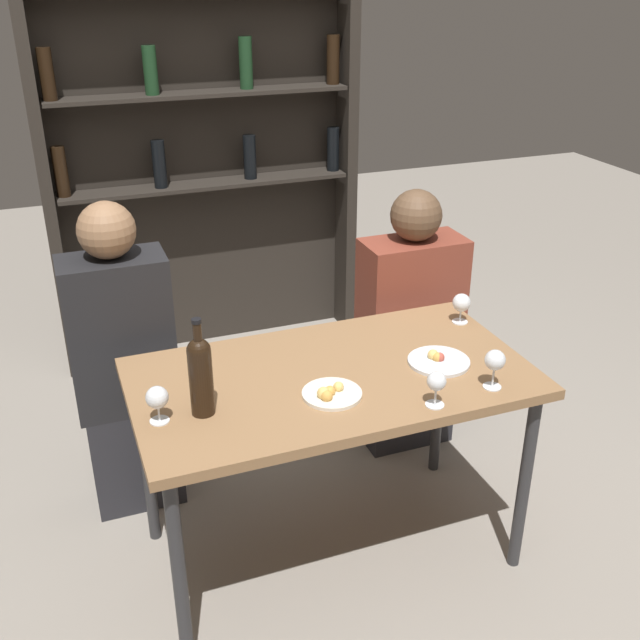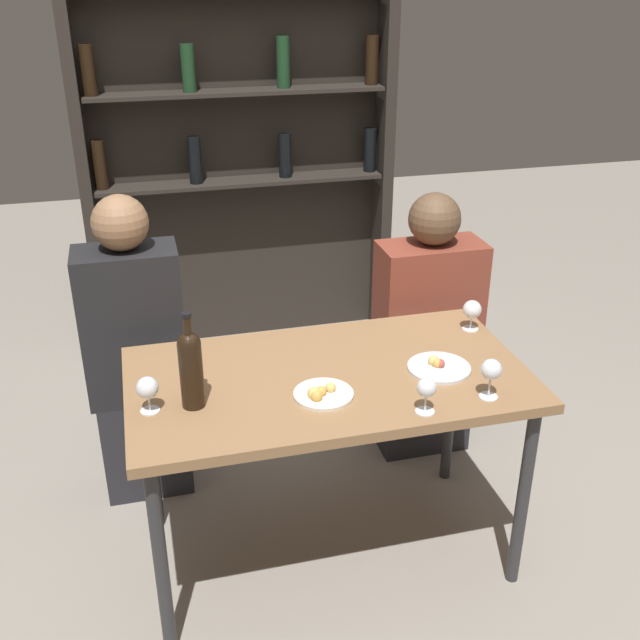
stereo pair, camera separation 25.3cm
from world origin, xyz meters
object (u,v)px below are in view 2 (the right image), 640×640
object	(u,v)px
wine_glass_0	(148,389)
food_plate_1	(322,394)
wine_bottle	(191,366)
wine_glass_2	(491,371)
seated_person_left	(137,360)
seated_person_right	(426,335)
wine_glass_3	(472,310)
food_plate_0	(438,367)
wine_glass_1	(426,389)

from	to	relation	value
wine_glass_0	food_plate_1	world-z (taller)	wine_glass_0
wine_bottle	wine_glass_0	size ratio (longest dim) A/B	2.68
wine_glass_2	seated_person_left	world-z (taller)	seated_person_left
seated_person_right	wine_glass_3	bearing A→B (deg)	-88.39
food_plate_0	food_plate_1	distance (m)	0.43
wine_glass_3	seated_person_right	distance (m)	0.48
wine_glass_3	seated_person_left	xyz separation A→B (m)	(-1.23, 0.38, -0.24)
wine_glass_2	seated_person_left	size ratio (longest dim) A/B	0.11
wine_bottle	seated_person_right	size ratio (longest dim) A/B	0.27
seated_person_left	seated_person_right	size ratio (longest dim) A/B	1.07
food_plate_1	wine_bottle	bearing A→B (deg)	172.48
wine_bottle	wine_glass_2	bearing A→B (deg)	-11.51
food_plate_0	seated_person_right	distance (m)	0.70
wine_glass_0	food_plate_0	bearing A→B (deg)	1.34
food_plate_0	wine_glass_2	bearing A→B (deg)	-67.81
wine_glass_1	wine_glass_3	distance (m)	0.62
wine_glass_1	food_plate_1	xyz separation A→B (m)	(-0.28, 0.16, -0.07)
wine_bottle	wine_glass_1	bearing A→B (deg)	-17.55
wine_glass_1	food_plate_0	size ratio (longest dim) A/B	0.55
wine_glass_1	seated_person_left	size ratio (longest dim) A/B	0.09
seated_person_right	wine_glass_2	bearing A→B (deg)	-99.41
wine_glass_0	seated_person_right	world-z (taller)	seated_person_right
seated_person_right	food_plate_0	bearing A→B (deg)	-109.47
wine_bottle	wine_glass_1	xyz separation A→B (m)	(0.68, -0.22, -0.06)
wine_glass_2	wine_glass_3	bearing A→B (deg)	71.98
wine_glass_2	food_plate_1	size ratio (longest dim) A/B	0.70
wine_bottle	seated_person_right	xyz separation A→B (m)	(1.05, 0.65, -0.35)
wine_glass_2	food_plate_1	world-z (taller)	wine_glass_2
wine_glass_2	seated_person_right	world-z (taller)	seated_person_right
wine_glass_0	seated_person_left	bearing A→B (deg)	93.09
wine_bottle	seated_person_left	xyz separation A→B (m)	(-0.17, 0.65, -0.31)
wine_glass_1	wine_glass_0	bearing A→B (deg)	165.28
wine_glass_3	food_plate_0	distance (m)	0.35
food_plate_0	food_plate_1	size ratio (longest dim) A/B	1.11
wine_glass_0	seated_person_left	world-z (taller)	seated_person_left
wine_glass_2	food_plate_0	world-z (taller)	wine_glass_2
wine_glass_1	wine_glass_2	xyz separation A→B (m)	(0.23, 0.03, 0.01)
food_plate_0	seated_person_left	xyz separation A→B (m)	(-1.00, 0.63, -0.17)
wine_glass_0	food_plate_1	size ratio (longest dim) A/B	0.62
seated_person_left	food_plate_1	bearing A→B (deg)	-51.10
wine_glass_0	wine_glass_1	size ratio (longest dim) A/B	1.01
wine_glass_3	seated_person_right	size ratio (longest dim) A/B	0.10
seated_person_left	wine_glass_2	bearing A→B (deg)	-37.80
wine_glass_1	seated_person_right	xyz separation A→B (m)	(0.37, 0.87, -0.29)
wine_bottle	food_plate_0	bearing A→B (deg)	1.48
wine_glass_3	wine_bottle	bearing A→B (deg)	-165.50
food_plate_0	seated_person_left	bearing A→B (deg)	147.63
seated_person_right	wine_glass_0	bearing A→B (deg)	-151.09
wine_bottle	food_plate_0	xyz separation A→B (m)	(0.83, 0.02, -0.13)
seated_person_left	wine_glass_1	bearing A→B (deg)	-45.52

